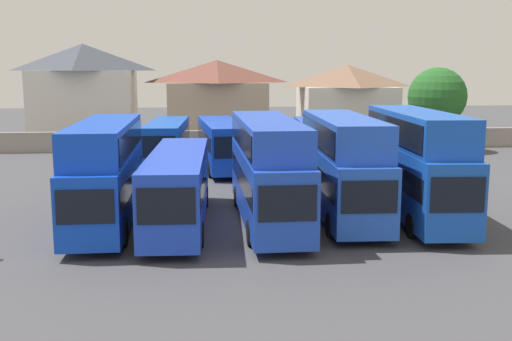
{
  "coord_description": "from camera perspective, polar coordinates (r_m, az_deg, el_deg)",
  "views": [
    {
      "loc": [
        -3.01,
        -28.22,
        7.29
      ],
      "look_at": [
        0.0,
        3.0,
        2.0
      ],
      "focal_mm": 42.57,
      "sensor_mm": 36.0,
      "label": 1
    }
  ],
  "objects": [
    {
      "name": "house_terrace_left",
      "position": [
        64.14,
        -15.83,
        7.13
      ],
      "size": [
        10.32,
        8.21,
        9.73
      ],
      "color": "silver",
      "rests_on": "ground"
    },
    {
      "name": "tree_left_of_lot",
      "position": [
        56.38,
        16.66,
        6.67
      ],
      "size": [
        5.14,
        5.14,
        7.4
      ],
      "color": "brown",
      "rests_on": "ground"
    },
    {
      "name": "ground",
      "position": [
        46.88,
        -1.76,
        0.62
      ],
      "size": [
        140.0,
        140.0,
        0.0
      ],
      "primitive_type": "plane",
      "color": "#424247"
    },
    {
      "name": "bus_5",
      "position": [
        30.36,
        14.85,
        1.03
      ],
      "size": [
        3.07,
        10.97,
        5.25
      ],
      "rotation": [
        0.0,
        0.0,
        -1.63
      ],
      "color": "blue",
      "rests_on": "ground"
    },
    {
      "name": "bus_2",
      "position": [
        28.55,
        -7.33,
        -1.26
      ],
      "size": [
        2.97,
        12.09,
        3.43
      ],
      "rotation": [
        0.0,
        0.0,
        -1.61
      ],
      "color": "blue",
      "rests_on": "ground"
    },
    {
      "name": "bus_9",
      "position": [
        45.23,
        5.82,
        2.72
      ],
      "size": [
        3.29,
        11.19,
        3.38
      ],
      "rotation": [
        0.0,
        0.0,
        -1.64
      ],
      "color": "blue",
      "rests_on": "ground"
    },
    {
      "name": "house_terrace_right",
      "position": [
        65.69,
        8.5,
        6.53
      ],
      "size": [
        10.09,
        7.99,
        7.69
      ],
      "color": "silver",
      "rests_on": "ground"
    },
    {
      "name": "depot_boundary_wall",
      "position": [
        54.66,
        -2.31,
        2.85
      ],
      "size": [
        56.0,
        0.5,
        1.8
      ],
      "primitive_type": "cube",
      "color": "gray",
      "rests_on": "ground"
    },
    {
      "name": "bus_3",
      "position": [
        28.62,
        1.09,
        0.52
      ],
      "size": [
        2.73,
        11.9,
        4.94
      ],
      "rotation": [
        0.0,
        0.0,
        -1.56
      ],
      "color": "blue",
      "rests_on": "ground"
    },
    {
      "name": "bus_7",
      "position": [
        44.34,
        -3.27,
        2.69
      ],
      "size": [
        3.36,
        11.33,
        3.49
      ],
      "rotation": [
        0.0,
        0.0,
        -1.49
      ],
      "color": "blue",
      "rests_on": "ground"
    },
    {
      "name": "bus_4",
      "position": [
        29.85,
        8.16,
        0.84
      ],
      "size": [
        3.0,
        10.83,
        4.99
      ],
      "rotation": [
        0.0,
        0.0,
        -1.61
      ],
      "color": "blue",
      "rests_on": "ground"
    },
    {
      "name": "bus_6",
      "position": [
        44.52,
        -8.31,
        2.65
      ],
      "size": [
        3.03,
        10.51,
        3.5
      ],
      "rotation": [
        0.0,
        0.0,
        -1.63
      ],
      "color": "blue",
      "rests_on": "ground"
    },
    {
      "name": "bus_1",
      "position": [
        28.91,
        -13.95,
        0.23
      ],
      "size": [
        2.6,
        11.0,
        4.86
      ],
      "rotation": [
        0.0,
        0.0,
        -1.56
      ],
      "color": "blue",
      "rests_on": "ground"
    },
    {
      "name": "house_terrace_centre",
      "position": [
        62.98,
        -3.66,
        6.69
      ],
      "size": [
        10.49,
        7.13,
        8.13
      ],
      "color": "tan",
      "rests_on": "ground"
    },
    {
      "name": "bus_8",
      "position": [
        44.44,
        1.44,
        2.71
      ],
      "size": [
        3.3,
        11.14,
        3.47
      ],
      "rotation": [
        0.0,
        0.0,
        -1.5
      ],
      "color": "blue",
      "rests_on": "ground"
    }
  ]
}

